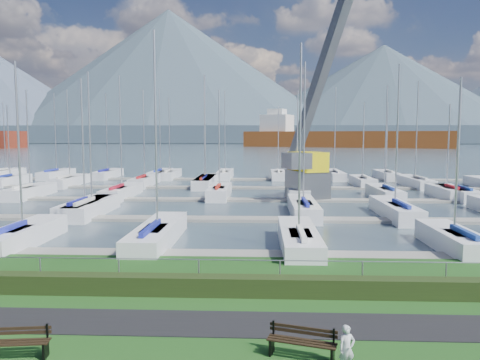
# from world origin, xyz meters

# --- Properties ---
(path) EXTENTS (160.00, 2.00, 0.04)m
(path) POSITION_xyz_m (0.00, -3.00, 0.01)
(path) COLOR black
(path) RESTS_ON grass
(water) EXTENTS (800.00, 540.00, 0.20)m
(water) POSITION_xyz_m (0.00, 260.00, -0.40)
(water) COLOR #3A4A55
(hedge) EXTENTS (80.00, 0.70, 0.70)m
(hedge) POSITION_xyz_m (0.00, -0.40, 0.35)
(hedge) COLOR #213011
(hedge) RESTS_ON grass
(fence) EXTENTS (80.00, 0.04, 0.04)m
(fence) POSITION_xyz_m (0.00, 0.00, 1.20)
(fence) COLOR gray
(fence) RESTS_ON grass
(foothill) EXTENTS (900.00, 80.00, 12.00)m
(foothill) POSITION_xyz_m (0.00, 330.00, 6.00)
(foothill) COLOR #3E4D5A
(foothill) RESTS_ON water
(mountains) EXTENTS (1190.00, 360.00, 115.00)m
(mountains) POSITION_xyz_m (7.35, 404.62, 46.68)
(mountains) COLOR #425060
(mountains) RESTS_ON water
(docks) EXTENTS (90.00, 41.60, 0.25)m
(docks) POSITION_xyz_m (0.00, 26.00, -0.22)
(docks) COLOR slate
(docks) RESTS_ON water
(bench_left) EXTENTS (1.84, 0.65, 0.85)m
(bench_left) POSITION_xyz_m (-5.10, -5.44, 0.42)
(bench_left) COLOR black
(bench_left) RESTS_ON grass
(bench_right) EXTENTS (1.85, 0.91, 0.85)m
(bench_right) POSITION_xyz_m (2.37, -5.07, 0.42)
(bench_right) COLOR black
(bench_right) RESTS_ON grass
(person) EXTENTS (0.50, 0.41, 1.19)m
(person) POSITION_xyz_m (3.46, -5.45, 0.60)
(person) COLOR silver
(person) RESTS_ON grass
(crane) EXTENTS (7.70, 12.93, 22.35)m
(crane) POSITION_xyz_m (6.12, 28.04, 5.33)
(crane) COLOR #525559
(crane) RESTS_ON water
(cargo_ship_mid) EXTENTS (100.26, 53.28, 21.50)m
(cargo_ship_mid) POSITION_xyz_m (38.35, 216.24, 3.53)
(cargo_ship_mid) COLOR brown
(cargo_ship_mid) RESTS_ON water
(sailboat_fleet) EXTENTS (75.11, 49.61, 13.49)m
(sailboat_fleet) POSITION_xyz_m (-2.17, 29.83, 5.41)
(sailboat_fleet) COLOR #A7161F
(sailboat_fleet) RESTS_ON water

